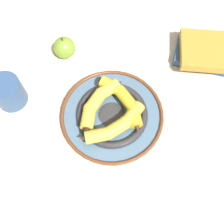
{
  "coord_description": "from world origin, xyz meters",
  "views": [
    {
      "loc": [
        0.32,
        -0.06,
        0.73
      ],
      "look_at": [
        0.01,
        -0.04,
        0.03
      ],
      "focal_mm": 42.0,
      "sensor_mm": 36.0,
      "label": 1
    }
  ],
  "objects_px": {
    "decorative_bowl": "(112,115)",
    "banana_c": "(124,101)",
    "banana_a": "(98,102)",
    "book_stack": "(203,52)",
    "apple": "(64,48)",
    "banana_b": "(115,126)",
    "coffee_mug": "(7,92)"
  },
  "relations": [
    {
      "from": "book_stack",
      "to": "banana_b",
      "type": "bearing_deg",
      "value": -128.61
    },
    {
      "from": "decorative_bowl",
      "to": "banana_a",
      "type": "relative_size",
      "value": 1.83
    },
    {
      "from": "book_stack",
      "to": "apple",
      "type": "bearing_deg",
      "value": -172.8
    },
    {
      "from": "decorative_bowl",
      "to": "banana_c",
      "type": "bearing_deg",
      "value": 126.97
    },
    {
      "from": "book_stack",
      "to": "coffee_mug",
      "type": "bearing_deg",
      "value": -156.71
    },
    {
      "from": "decorative_bowl",
      "to": "banana_c",
      "type": "relative_size",
      "value": 1.67
    },
    {
      "from": "book_stack",
      "to": "coffee_mug",
      "type": "relative_size",
      "value": 1.42
    },
    {
      "from": "decorative_bowl",
      "to": "coffee_mug",
      "type": "bearing_deg",
      "value": -104.34
    },
    {
      "from": "banana_a",
      "to": "book_stack",
      "type": "xyz_separation_m",
      "value": [
        -0.17,
        0.35,
        -0.02
      ]
    },
    {
      "from": "decorative_bowl",
      "to": "banana_c",
      "type": "distance_m",
      "value": 0.06
    },
    {
      "from": "banana_b",
      "to": "coffee_mug",
      "type": "bearing_deg",
      "value": 127.98
    },
    {
      "from": "banana_a",
      "to": "banana_b",
      "type": "height_order",
      "value": "same"
    },
    {
      "from": "banana_b",
      "to": "apple",
      "type": "height_order",
      "value": "apple"
    },
    {
      "from": "decorative_bowl",
      "to": "coffee_mug",
      "type": "height_order",
      "value": "coffee_mug"
    },
    {
      "from": "banana_b",
      "to": "coffee_mug",
      "type": "relative_size",
      "value": 1.33
    },
    {
      "from": "banana_a",
      "to": "coffee_mug",
      "type": "height_order",
      "value": "coffee_mug"
    },
    {
      "from": "banana_a",
      "to": "apple",
      "type": "bearing_deg",
      "value": -118.79
    },
    {
      "from": "decorative_bowl",
      "to": "banana_a",
      "type": "height_order",
      "value": "banana_a"
    },
    {
      "from": "banana_c",
      "to": "book_stack",
      "type": "bearing_deg",
      "value": -88.73
    },
    {
      "from": "book_stack",
      "to": "coffee_mug",
      "type": "distance_m",
      "value": 0.63
    },
    {
      "from": "banana_b",
      "to": "banana_c",
      "type": "relative_size",
      "value": 1.04
    },
    {
      "from": "banana_c",
      "to": "coffee_mug",
      "type": "distance_m",
      "value": 0.35
    },
    {
      "from": "coffee_mug",
      "to": "apple",
      "type": "distance_m",
      "value": 0.23
    },
    {
      "from": "coffee_mug",
      "to": "banana_b",
      "type": "bearing_deg",
      "value": 155.12
    },
    {
      "from": "decorative_bowl",
      "to": "banana_b",
      "type": "bearing_deg",
      "value": 5.94
    },
    {
      "from": "banana_a",
      "to": "book_stack",
      "type": "bearing_deg",
      "value": 151.2
    },
    {
      "from": "decorative_bowl",
      "to": "book_stack",
      "type": "xyz_separation_m",
      "value": [
        -0.2,
        0.31,
        0.01
      ]
    },
    {
      "from": "banana_a",
      "to": "banana_b",
      "type": "distance_m",
      "value": 0.09
    },
    {
      "from": "decorative_bowl",
      "to": "banana_a",
      "type": "xyz_separation_m",
      "value": [
        -0.03,
        -0.04,
        0.03
      ]
    },
    {
      "from": "decorative_bowl",
      "to": "apple",
      "type": "height_order",
      "value": "apple"
    },
    {
      "from": "apple",
      "to": "banana_c",
      "type": "bearing_deg",
      "value": 40.21
    },
    {
      "from": "book_stack",
      "to": "coffee_mug",
      "type": "height_order",
      "value": "coffee_mug"
    }
  ]
}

